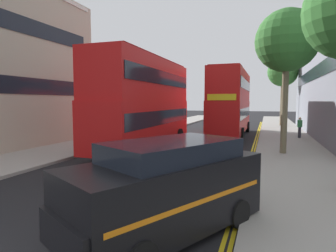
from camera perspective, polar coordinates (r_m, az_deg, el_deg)
sidewalk_right at (r=18.33m, az=23.57°, el=-4.65°), size 4.00×80.00×0.14m
sidewalk_left at (r=21.60m, az=-13.33°, el=-2.97°), size 4.00×80.00×0.14m
kerb_line_outer at (r=16.33m, az=16.70°, el=-5.82°), size 0.10×56.00×0.01m
kerb_line_inner at (r=16.33m, az=16.14°, el=-5.80°), size 0.10×56.00×0.01m
double_decker_bus_away at (r=17.69m, az=-4.66°, el=5.04°), size 2.86×10.83×5.64m
double_decker_bus_oncoming at (r=25.48m, az=12.50°, el=4.90°), size 2.83×10.82×5.64m
taxi_minivan at (r=6.43m, az=-0.81°, el=-12.44°), size 3.91×5.12×2.12m
pedestrian_far at (r=24.58m, az=24.87°, el=-0.21°), size 0.34×0.22×1.62m
street_tree_mid at (r=17.17m, az=22.70°, el=15.33°), size 3.34×3.34×7.79m
street_tree_far at (r=36.80m, az=22.01°, el=9.97°), size 3.49×3.49×8.11m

